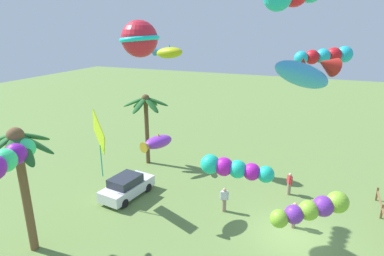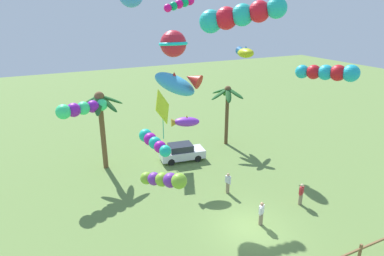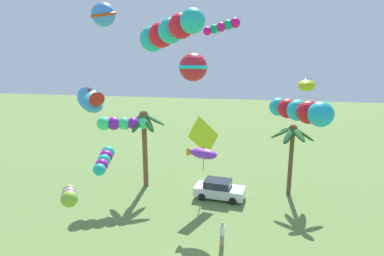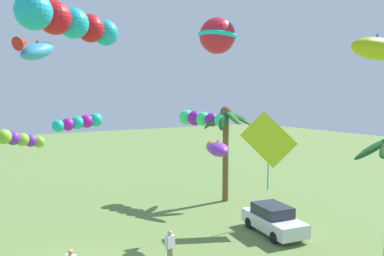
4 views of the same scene
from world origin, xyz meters
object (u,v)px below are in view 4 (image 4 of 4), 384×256
object	(u,v)px
kite_tube_5	(80,122)
kite_fish_6	(380,48)
kite_fish_4	(217,149)
kite_fish_8	(36,50)
kite_tube_11	(20,139)
kite_tube_1	(201,119)
kite_diamond_9	(269,141)
kite_ball_3	(217,36)
spectator_0	(170,248)
palm_tree_0	(226,129)
kite_tube_0	(69,22)
parked_car_0	(273,219)

from	to	relation	value
kite_tube_5	kite_fish_6	size ratio (longest dim) A/B	1.01
kite_fish_4	kite_tube_5	xyz separation A→B (m)	(-4.50, -5.73, 1.27)
kite_fish_8	kite_tube_11	bearing A→B (deg)	-145.16
kite_tube_11	kite_tube_1	bearing A→B (deg)	99.45
kite_tube_5	kite_diamond_9	distance (m)	10.41
kite_tube_5	kite_ball_3	bearing A→B (deg)	58.20
kite_tube_1	kite_fish_6	bearing A→B (deg)	-3.13
kite_fish_8	kite_diamond_9	distance (m)	13.09
kite_tube_5	kite_fish_4	bearing A→B (deg)	51.87
kite_fish_8	kite_tube_11	world-z (taller)	kite_fish_8
kite_fish_4	kite_diamond_9	world-z (taller)	kite_diamond_9
spectator_0	kite_diamond_9	distance (m)	8.65
spectator_0	kite_tube_5	world-z (taller)	kite_tube_5
palm_tree_0	kite_tube_5	world-z (taller)	palm_tree_0
kite_tube_0	kite_tube_5	world-z (taller)	kite_tube_0
parked_car_0	kite_fish_4	xyz separation A→B (m)	(-0.99, -2.96, 3.91)
kite_fish_4	kite_diamond_9	distance (m)	3.78
kite_ball_3	spectator_0	bearing A→B (deg)	-59.29
palm_tree_0	kite_tube_0	distance (m)	17.10
kite_fish_6	kite_tube_11	size ratio (longest dim) A/B	1.11
kite_tube_0	kite_tube_11	bearing A→B (deg)	-178.85
palm_tree_0	kite_diamond_9	bearing A→B (deg)	-7.74
parked_car_0	kite_fish_8	bearing A→B (deg)	-114.66
kite_ball_3	kite_tube_11	world-z (taller)	kite_ball_3
kite_fish_6	kite_tube_0	bearing A→B (deg)	-100.06
spectator_0	kite_fish_4	size ratio (longest dim) A/B	0.69
kite_ball_3	kite_fish_6	distance (m)	8.04
kite_tube_0	kite_tube_1	bearing A→B (deg)	135.45
kite_tube_0	kite_tube_1	xyz separation A→B (m)	(-12.01, 11.82, -3.71)
kite_tube_11	spectator_0	bearing A→B (deg)	36.43
kite_diamond_9	kite_fish_8	bearing A→B (deg)	-107.22
kite_fish_4	kite_tube_5	distance (m)	7.39
kite_tube_5	kite_diamond_9	bearing A→B (deg)	66.54
kite_ball_3	kite_fish_8	world-z (taller)	kite_ball_3
kite_tube_0	kite_fish_6	bearing A→B (deg)	79.94
kite_tube_0	kite_diamond_9	xyz separation A→B (m)	(-5.36, 12.17, -4.60)
kite_tube_11	kite_diamond_9	bearing A→B (deg)	69.40
kite_fish_4	spectator_0	bearing A→B (deg)	-64.52
parked_car_0	kite_fish_4	bearing A→B (deg)	-108.55
kite_tube_1	kite_fish_6	xyz separation A→B (m)	(13.97, -0.76, 3.46)
palm_tree_0	kite_diamond_9	xyz separation A→B (m)	(5.04, -0.68, -0.20)
parked_car_0	kite_tube_5	distance (m)	11.51
kite_fish_6	kite_fish_8	world-z (taller)	kite_fish_8
kite_tube_0	kite_diamond_9	bearing A→B (deg)	113.75
parked_car_0	spectator_0	world-z (taller)	spectator_0
parked_car_0	kite_tube_5	bearing A→B (deg)	-122.28
kite_tube_1	spectator_0	bearing A→B (deg)	-38.80
kite_tube_0	kite_ball_3	xyz separation A→B (m)	(-5.66, 8.83, 1.01)
kite_tube_1	parked_car_0	bearing A→B (deg)	-3.20
kite_diamond_9	kite_ball_3	bearing A→B (deg)	-95.18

